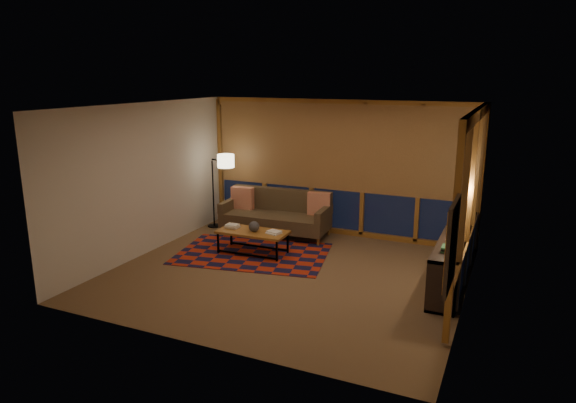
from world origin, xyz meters
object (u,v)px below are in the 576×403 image
at_px(sofa, 275,214).
at_px(coffee_table, 253,242).
at_px(bookshelf, 454,254).
at_px(floor_lamp, 213,190).

xyz_separation_m(sofa, coffee_table, (0.11, -1.18, -0.23)).
relative_size(sofa, bookshelf, 0.71).
bearing_deg(sofa, coffee_table, -87.88).
distance_m(floor_lamp, bookshelf, 5.11).
relative_size(sofa, coffee_table, 1.69).
distance_m(sofa, floor_lamp, 1.49).
xyz_separation_m(sofa, floor_lamp, (-1.45, -0.00, 0.36)).
bearing_deg(bookshelf, floor_lamp, 170.65).
bearing_deg(coffee_table, floor_lamp, 141.76).
relative_size(coffee_table, floor_lamp, 0.80).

